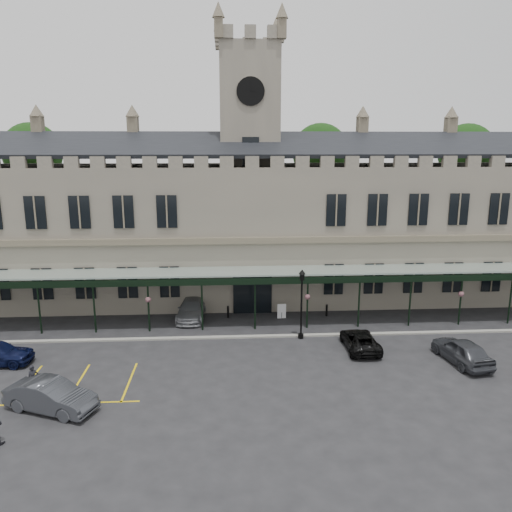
{
  "coord_description": "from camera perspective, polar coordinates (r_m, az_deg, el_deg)",
  "views": [
    {
      "loc": [
        -2.08,
        -28.77,
        13.9
      ],
      "look_at": [
        0.0,
        6.0,
        6.0
      ],
      "focal_mm": 35.0,
      "sensor_mm": 36.0,
      "label": 1
    }
  ],
  "objects": [
    {
      "name": "ground",
      "position": [
        32.02,
        0.66,
        -12.95
      ],
      "size": [
        140.0,
        140.0,
        0.0
      ],
      "primitive_type": "plane",
      "color": "black"
    },
    {
      "name": "station_building",
      "position": [
        45.34,
        -0.75,
        3.34
      ],
      "size": [
        60.0,
        10.36,
        17.3
      ],
      "color": "#6A6458",
      "rests_on": "ground"
    },
    {
      "name": "clock_tower",
      "position": [
        44.82,
        -0.78,
        11.77
      ],
      "size": [
        5.6,
        5.6,
        24.8
      ],
      "color": "#6A6458",
      "rests_on": "ground"
    },
    {
      "name": "canopy",
      "position": [
        38.07,
        -0.13,
        -4.8
      ],
      "size": [
        50.0,
        4.1,
        4.3
      ],
      "color": "#8C9E93",
      "rests_on": "ground"
    },
    {
      "name": "kerb",
      "position": [
        37.02,
        0.05,
        -9.18
      ],
      "size": [
        60.0,
        0.4,
        0.12
      ],
      "primitive_type": "cube",
      "color": "gray",
      "rests_on": "ground"
    },
    {
      "name": "parking_markings",
      "position": [
        32.85,
        -25.06,
        -13.54
      ],
      "size": [
        16.0,
        6.0,
        0.01
      ],
      "primitive_type": null,
      "color": "gold",
      "rests_on": "ground"
    },
    {
      "name": "tree_behind_left",
      "position": [
        57.35,
        -24.19,
        10.6
      ],
      "size": [
        6.0,
        6.0,
        16.0
      ],
      "color": "#332314",
      "rests_on": "ground"
    },
    {
      "name": "tree_behind_mid",
      "position": [
        54.72,
        7.34,
        11.54
      ],
      "size": [
        6.0,
        6.0,
        16.0
      ],
      "color": "#332314",
      "rests_on": "ground"
    },
    {
      "name": "tree_behind_right",
      "position": [
        59.77,
        22.87,
        10.76
      ],
      "size": [
        6.0,
        6.0,
        16.0
      ],
      "color": "#332314",
      "rests_on": "ground"
    },
    {
      "name": "lamp_post_mid",
      "position": [
        35.96,
        5.23,
        -4.79
      ],
      "size": [
        0.49,
        0.49,
        5.19
      ],
      "color": "black",
      "rests_on": "ground"
    },
    {
      "name": "sign_board",
      "position": [
        40.69,
        2.95,
        -6.33
      ],
      "size": [
        0.71,
        0.09,
        1.21
      ],
      "rotation": [
        0.0,
        0.0,
        0.05
      ],
      "color": "black",
      "rests_on": "ground"
    },
    {
      "name": "bollard_left",
      "position": [
        40.87,
        -3.21,
        -6.4
      ],
      "size": [
        0.17,
        0.17,
        0.98
      ],
      "primitive_type": "cylinder",
      "color": "black",
      "rests_on": "ground"
    },
    {
      "name": "bollard_right",
      "position": [
        41.6,
        8.08,
        -6.16
      ],
      "size": [
        0.17,
        0.17,
        0.98
      ],
      "primitive_type": "cylinder",
      "color": "black",
      "rests_on": "ground"
    },
    {
      "name": "car_left_b",
      "position": [
        29.48,
        -22.41,
        -14.59
      ],
      "size": [
        5.27,
        3.47,
        1.64
      ],
      "primitive_type": "imported",
      "rotation": [
        0.0,
        0.0,
        1.19
      ],
      "color": "#37393E",
      "rests_on": "ground"
    },
    {
      "name": "car_taxi",
      "position": [
        41.04,
        -7.36,
        -6.01
      ],
      "size": [
        2.43,
        5.32,
        1.51
      ],
      "primitive_type": "imported",
      "rotation": [
        0.0,
        0.0,
        -0.06
      ],
      "color": "gray",
      "rests_on": "ground"
    },
    {
      "name": "car_van",
      "position": [
        35.55,
        11.8,
        -9.42
      ],
      "size": [
        2.1,
        4.55,
        1.26
      ],
      "primitive_type": "imported",
      "rotation": [
        0.0,
        0.0,
        3.14
      ],
      "color": "black",
      "rests_on": "ground"
    },
    {
      "name": "car_right_a",
      "position": [
        35.35,
        22.48,
        -9.97
      ],
      "size": [
        2.66,
        5.03,
        1.63
      ],
      "primitive_type": "imported",
      "rotation": [
        0.0,
        0.0,
        3.3
      ],
      "color": "#37393E",
      "rests_on": "ground"
    },
    {
      "name": "person_a",
      "position": [
        31.87,
        -24.11,
        -12.68
      ],
      "size": [
        0.69,
        0.58,
        1.59
      ],
      "primitive_type": "imported",
      "rotation": [
        0.0,
        0.0,
        0.42
      ],
      "color": "black",
      "rests_on": "ground"
    }
  ]
}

